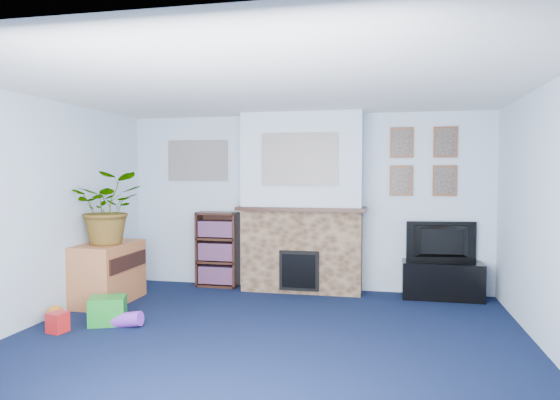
% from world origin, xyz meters
% --- Properties ---
extents(floor, '(5.00, 4.50, 0.01)m').
position_xyz_m(floor, '(0.00, 0.00, 0.00)').
color(floor, '#0D1633').
rests_on(floor, ground).
extents(ceiling, '(5.00, 4.50, 0.01)m').
position_xyz_m(ceiling, '(0.00, 0.00, 2.40)').
color(ceiling, white).
rests_on(ceiling, wall_back).
extents(wall_back, '(5.00, 0.04, 2.40)m').
position_xyz_m(wall_back, '(0.00, 2.25, 1.20)').
color(wall_back, silver).
rests_on(wall_back, ground).
extents(wall_front, '(5.00, 0.04, 2.40)m').
position_xyz_m(wall_front, '(0.00, -2.25, 1.20)').
color(wall_front, silver).
rests_on(wall_front, ground).
extents(wall_left, '(0.04, 4.50, 2.40)m').
position_xyz_m(wall_left, '(-2.50, 0.00, 1.20)').
color(wall_left, silver).
rests_on(wall_left, ground).
extents(wall_right, '(0.04, 4.50, 2.40)m').
position_xyz_m(wall_right, '(2.50, 0.00, 1.20)').
color(wall_right, silver).
rests_on(wall_right, ground).
extents(chimney_breast, '(1.72, 0.50, 2.40)m').
position_xyz_m(chimney_breast, '(0.00, 2.05, 1.18)').
color(chimney_breast, brown).
rests_on(chimney_breast, ground).
extents(collage_main, '(1.00, 0.03, 0.68)m').
position_xyz_m(collage_main, '(0.00, 1.84, 1.78)').
color(collage_main, gray).
rests_on(collage_main, chimney_breast).
extents(collage_left, '(0.90, 0.03, 0.58)m').
position_xyz_m(collage_left, '(-1.55, 2.23, 1.78)').
color(collage_left, gray).
rests_on(collage_left, wall_back).
extents(portrait_tl, '(0.30, 0.03, 0.40)m').
position_xyz_m(portrait_tl, '(1.30, 2.23, 2.00)').
color(portrait_tl, brown).
rests_on(portrait_tl, wall_back).
extents(portrait_tr, '(0.30, 0.03, 0.40)m').
position_xyz_m(portrait_tr, '(1.85, 2.23, 2.00)').
color(portrait_tr, brown).
rests_on(portrait_tr, wall_back).
extents(portrait_bl, '(0.30, 0.03, 0.40)m').
position_xyz_m(portrait_bl, '(1.30, 2.23, 1.50)').
color(portrait_bl, brown).
rests_on(portrait_bl, wall_back).
extents(portrait_br, '(0.30, 0.03, 0.40)m').
position_xyz_m(portrait_br, '(1.85, 2.23, 1.50)').
color(portrait_br, brown).
rests_on(portrait_br, wall_back).
extents(tv_stand, '(0.99, 0.42, 0.47)m').
position_xyz_m(tv_stand, '(1.82, 2.03, 0.22)').
color(tv_stand, black).
rests_on(tv_stand, ground).
extents(television, '(0.89, 0.22, 0.51)m').
position_xyz_m(television, '(1.82, 2.05, 0.72)').
color(television, black).
rests_on(television, tv_stand).
extents(bookshelf, '(0.58, 0.28, 1.05)m').
position_xyz_m(bookshelf, '(-1.21, 2.11, 0.50)').
color(bookshelf, black).
rests_on(bookshelf, ground).
extents(sideboard, '(0.53, 0.95, 0.74)m').
position_xyz_m(sideboard, '(-2.24, 0.97, 0.35)').
color(sideboard, '#B6683A').
rests_on(sideboard, ground).
extents(potted_plant, '(1.02, 0.97, 0.88)m').
position_xyz_m(potted_plant, '(-2.19, 0.92, 1.18)').
color(potted_plant, '#26661E').
rests_on(potted_plant, sideboard).
extents(mantel_clock, '(0.10, 0.06, 0.14)m').
position_xyz_m(mantel_clock, '(-0.00, 2.00, 1.22)').
color(mantel_clock, gold).
rests_on(mantel_clock, chimney_breast).
extents(mantel_candle, '(0.05, 0.05, 0.17)m').
position_xyz_m(mantel_candle, '(0.25, 2.00, 1.23)').
color(mantel_candle, '#B2BFC6').
rests_on(mantel_candle, chimney_breast).
extents(mantel_teddy, '(0.12, 0.12, 0.12)m').
position_xyz_m(mantel_teddy, '(-0.50, 2.00, 1.22)').
color(mantel_teddy, gray).
rests_on(mantel_teddy, chimney_breast).
extents(mantel_can, '(0.06, 0.06, 0.13)m').
position_xyz_m(mantel_can, '(0.74, 2.00, 1.21)').
color(mantel_can, red).
rests_on(mantel_can, chimney_breast).
extents(green_crate, '(0.44, 0.40, 0.29)m').
position_xyz_m(green_crate, '(-1.77, 0.16, 0.14)').
color(green_crate, '#198C26').
rests_on(green_crate, ground).
extents(toy_ball, '(0.18, 0.18, 0.18)m').
position_xyz_m(toy_ball, '(-2.35, 0.10, 0.09)').
color(toy_ball, orange).
rests_on(toy_ball, ground).
extents(toy_block, '(0.19, 0.19, 0.20)m').
position_xyz_m(toy_block, '(-2.10, -0.20, 0.11)').
color(toy_block, red).
rests_on(toy_block, ground).
extents(toy_tube, '(0.35, 0.16, 0.20)m').
position_xyz_m(toy_tube, '(-1.53, 0.12, 0.07)').
color(toy_tube, purple).
rests_on(toy_tube, ground).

